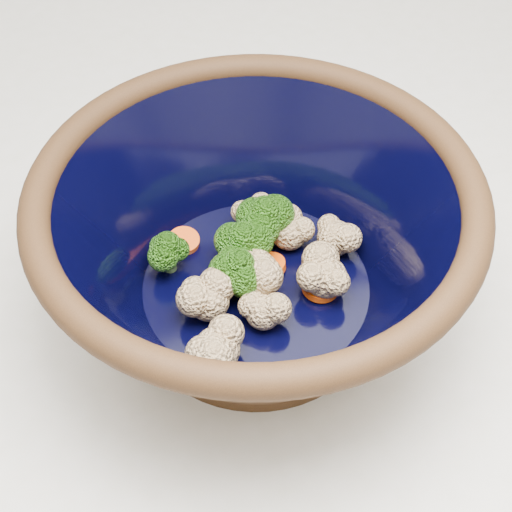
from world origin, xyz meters
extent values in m
cube|color=silver|center=(0.00, 0.00, 0.45)|extent=(1.20, 1.20, 0.90)
cylinder|color=black|center=(-0.10, -0.02, 0.91)|extent=(0.20, 0.20, 0.01)
torus|color=black|center=(-0.10, -0.02, 1.03)|extent=(0.33, 0.33, 0.02)
cylinder|color=black|center=(-0.10, -0.02, 0.93)|extent=(0.19, 0.19, 0.00)
cylinder|color=#608442|center=(-0.12, -0.02, 0.94)|extent=(0.01, 0.01, 0.02)
ellipsoid|color=#327215|center=(-0.12, -0.02, 0.96)|extent=(0.04, 0.04, 0.03)
cylinder|color=#608442|center=(-0.16, 0.02, 0.94)|extent=(0.01, 0.01, 0.02)
ellipsoid|color=#327215|center=(-0.16, 0.02, 0.96)|extent=(0.03, 0.03, 0.03)
cylinder|color=#608442|center=(-0.11, 0.01, 0.94)|extent=(0.01, 0.01, 0.02)
ellipsoid|color=#327215|center=(-0.11, 0.01, 0.97)|extent=(0.04, 0.04, 0.04)
cylinder|color=#608442|center=(-0.08, 0.02, 0.94)|extent=(0.01, 0.01, 0.02)
ellipsoid|color=#327215|center=(-0.08, 0.02, 0.97)|extent=(0.04, 0.04, 0.04)
sphere|color=beige|center=(-0.16, -0.08, 0.95)|extent=(0.03, 0.03, 0.03)
sphere|color=beige|center=(-0.11, -0.05, 0.95)|extent=(0.03, 0.03, 0.03)
sphere|color=beige|center=(-0.03, 0.00, 0.95)|extent=(0.03, 0.03, 0.03)
sphere|color=beige|center=(-0.08, 0.04, 0.95)|extent=(0.03, 0.03, 0.03)
sphere|color=beige|center=(-0.05, -0.04, 0.95)|extent=(0.03, 0.03, 0.03)
sphere|color=beige|center=(-0.06, 0.02, 0.95)|extent=(0.03, 0.03, 0.03)
sphere|color=beige|center=(-0.15, -0.03, 0.95)|extent=(0.03, 0.03, 0.03)
sphere|color=beige|center=(-0.10, -0.02, 0.95)|extent=(0.03, 0.03, 0.03)
cylinder|color=#E24209|center=(-0.15, 0.05, 0.94)|extent=(0.03, 0.03, 0.01)
cylinder|color=#E24209|center=(-0.06, -0.04, 0.94)|extent=(0.03, 0.03, 0.01)
cylinder|color=#E24209|center=(-0.10, 0.02, 0.94)|extent=(0.03, 0.03, 0.01)
cylinder|color=#E24209|center=(-0.09, 0.00, 0.94)|extent=(0.03, 0.03, 0.01)
camera|label=1|loc=(-0.23, -0.36, 1.38)|focal=50.00mm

